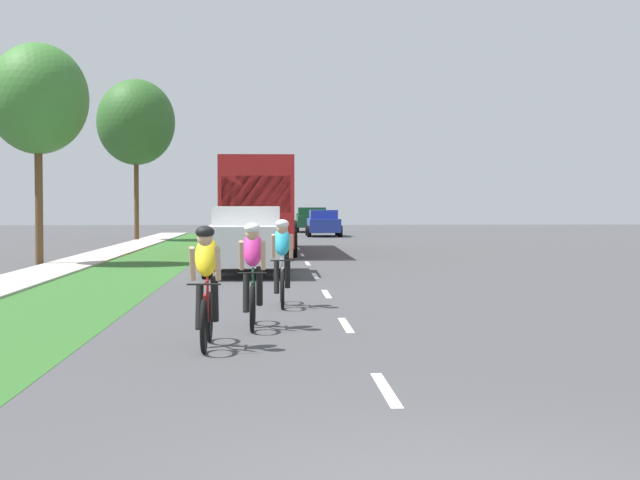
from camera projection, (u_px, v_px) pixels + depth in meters
name	position (u px, v px, depth m)	size (l,w,h in m)	color
ground_plane	(313.00, 273.00, 25.88)	(120.00, 120.00, 0.00)	#424244
grass_verge	(126.00, 273.00, 25.62)	(2.81, 70.00, 0.01)	#2D6026
sidewalk_concrete	(42.00, 273.00, 25.51)	(1.63, 70.00, 0.10)	#B2ADA3
lane_markings_center	(308.00, 263.00, 29.87)	(0.12, 52.71, 0.01)	white
cyclist_lead	(206.00, 285.00, 12.29)	(0.42, 1.72, 1.58)	black
cyclist_trailing	(253.00, 274.00, 14.26)	(0.42, 1.72, 1.58)	black
cyclist_distant	(282.00, 262.00, 17.29)	(0.42, 1.72, 1.58)	black
suv_white	(247.00, 238.00, 25.22)	(2.15, 4.70, 1.79)	silver
bus_red	(258.00, 201.00, 36.96)	(2.78, 11.60, 3.48)	red
sedan_blue	(323.00, 223.00, 55.27)	(1.98, 4.30, 1.52)	#23389E
pickup_dark_green	(311.00, 220.00, 63.74)	(2.22, 5.10, 1.64)	#194C2D
street_tree_near	(38.00, 99.00, 29.09)	(3.06, 3.06, 6.74)	brown
street_tree_far	(136.00, 122.00, 48.79)	(3.97, 3.97, 8.22)	brown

